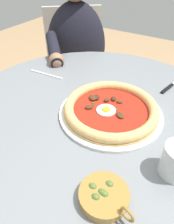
{
  "coord_description": "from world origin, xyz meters",
  "views": [
    {
      "loc": [
        0.26,
        -0.47,
        1.19
      ],
      "look_at": [
        -0.03,
        -0.01,
        0.75
      ],
      "focal_mm": 33.36,
      "sensor_mm": 36.0,
      "label": 1
    }
  ],
  "objects_px": {
    "fork_utensil": "(46,74)",
    "diner_person": "(77,79)",
    "steak_knife": "(171,86)",
    "pizza_on_plate": "(111,109)",
    "olive_pan": "(104,196)",
    "dining_table": "(95,147)",
    "cafe_chair_diner": "(75,65)"
  },
  "relations": [
    {
      "from": "olive_pan",
      "to": "fork_utensil",
      "type": "bearing_deg",
      "value": 142.72
    },
    {
      "from": "dining_table",
      "to": "steak_knife",
      "type": "xyz_separation_m",
      "value": [
        0.17,
        0.29,
        0.18
      ]
    },
    {
      "from": "fork_utensil",
      "to": "olive_pan",
      "type": "bearing_deg",
      "value": -37.28
    },
    {
      "from": "dining_table",
      "to": "diner_person",
      "type": "distance_m",
      "value": 0.67
    },
    {
      "from": "pizza_on_plate",
      "to": "olive_pan",
      "type": "bearing_deg",
      "value": -65.87
    },
    {
      "from": "cafe_chair_diner",
      "to": "dining_table",
      "type": "bearing_deg",
      "value": -50.31
    },
    {
      "from": "olive_pan",
      "to": "cafe_chair_diner",
      "type": "relative_size",
      "value": 0.15
    },
    {
      "from": "fork_utensil",
      "to": "pizza_on_plate",
      "type": "bearing_deg",
      "value": -14.57
    },
    {
      "from": "steak_knife",
      "to": "cafe_chair_diner",
      "type": "bearing_deg",
      "value": 153.61
    },
    {
      "from": "pizza_on_plate",
      "to": "fork_utensil",
      "type": "bearing_deg",
      "value": 165.43
    },
    {
      "from": "fork_utensil",
      "to": "diner_person",
      "type": "relative_size",
      "value": 0.14
    },
    {
      "from": "cafe_chair_diner",
      "to": "diner_person",
      "type": "bearing_deg",
      "value": -50.93
    },
    {
      "from": "olive_pan",
      "to": "cafe_chair_diner",
      "type": "xyz_separation_m",
      "value": [
        -0.69,
        0.88,
        -0.25
      ]
    },
    {
      "from": "steak_knife",
      "to": "olive_pan",
      "type": "relative_size",
      "value": 1.46
    },
    {
      "from": "steak_knife",
      "to": "cafe_chair_diner",
      "type": "xyz_separation_m",
      "value": [
        -0.69,
        0.34,
        -0.24
      ]
    },
    {
      "from": "dining_table",
      "to": "cafe_chair_diner",
      "type": "bearing_deg",
      "value": 129.69
    },
    {
      "from": "cafe_chair_diner",
      "to": "fork_utensil",
      "type": "bearing_deg",
      "value": -67.36
    },
    {
      "from": "dining_table",
      "to": "cafe_chair_diner",
      "type": "relative_size",
      "value": 1.11
    },
    {
      "from": "dining_table",
      "to": "fork_utensil",
      "type": "relative_size",
      "value": 6.03
    },
    {
      "from": "steak_knife",
      "to": "diner_person",
      "type": "height_order",
      "value": "diner_person"
    },
    {
      "from": "steak_knife",
      "to": "cafe_chair_diner",
      "type": "relative_size",
      "value": 0.22
    },
    {
      "from": "fork_utensil",
      "to": "diner_person",
      "type": "distance_m",
      "value": 0.5
    },
    {
      "from": "diner_person",
      "to": "olive_pan",
      "type": "bearing_deg",
      "value": -52.19
    },
    {
      "from": "diner_person",
      "to": "fork_utensil",
      "type": "bearing_deg",
      "value": -73.09
    },
    {
      "from": "steak_knife",
      "to": "diner_person",
      "type": "distance_m",
      "value": 0.69
    },
    {
      "from": "cafe_chair_diner",
      "to": "steak_knife",
      "type": "bearing_deg",
      "value": -26.39
    },
    {
      "from": "pizza_on_plate",
      "to": "olive_pan",
      "type": "xyz_separation_m",
      "value": [
        0.12,
        -0.27,
        -0.01
      ]
    },
    {
      "from": "diner_person",
      "to": "cafe_chair_diner",
      "type": "relative_size",
      "value": 1.29
    },
    {
      "from": "steak_knife",
      "to": "olive_pan",
      "type": "bearing_deg",
      "value": -90.31
    },
    {
      "from": "dining_table",
      "to": "pizza_on_plate",
      "type": "relative_size",
      "value": 2.97
    },
    {
      "from": "olive_pan",
      "to": "diner_person",
      "type": "distance_m",
      "value": 1.01
    },
    {
      "from": "dining_table",
      "to": "diner_person",
      "type": "bearing_deg",
      "value": 129.83
    }
  ]
}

